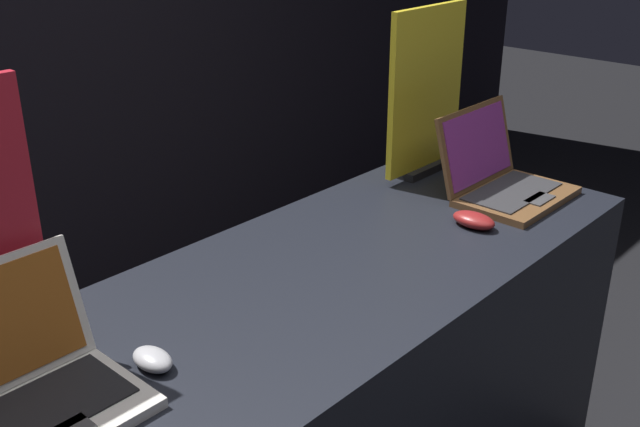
{
  "coord_description": "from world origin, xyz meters",
  "views": [
    {
      "loc": [
        -1.12,
        -0.69,
        1.74
      ],
      "look_at": [
        0.01,
        0.34,
        1.08
      ],
      "focal_mm": 42.0,
      "sensor_mm": 36.0,
      "label": 1
    }
  ],
  "objects_px": {
    "laptop_front": "(21,384)",
    "promo_stand_back": "(426,96)",
    "mouse_front": "(152,359)",
    "laptop_back": "(501,176)",
    "mouse_back": "(474,220)"
  },
  "relations": [
    {
      "from": "mouse_front",
      "to": "laptop_back",
      "type": "xyz_separation_m",
      "value": [
        1.18,
        -0.04,
        0.04
      ]
    },
    {
      "from": "laptop_back",
      "to": "mouse_back",
      "type": "distance_m",
      "value": 0.25
    },
    {
      "from": "laptop_front",
      "to": "promo_stand_back",
      "type": "distance_m",
      "value": 1.43
    },
    {
      "from": "laptop_front",
      "to": "mouse_back",
      "type": "distance_m",
      "value": 1.17
    },
    {
      "from": "promo_stand_back",
      "to": "laptop_back",
      "type": "bearing_deg",
      "value": -90.0
    },
    {
      "from": "laptop_front",
      "to": "promo_stand_back",
      "type": "xyz_separation_m",
      "value": [
        1.4,
        0.18,
        0.19
      ]
    },
    {
      "from": "mouse_back",
      "to": "promo_stand_back",
      "type": "bearing_deg",
      "value": 54.3
    },
    {
      "from": "laptop_front",
      "to": "promo_stand_back",
      "type": "bearing_deg",
      "value": 7.33
    },
    {
      "from": "laptop_back",
      "to": "promo_stand_back",
      "type": "distance_m",
      "value": 0.33
    },
    {
      "from": "laptop_back",
      "to": "promo_stand_back",
      "type": "xyz_separation_m",
      "value": [
        0.0,
        0.27,
        0.19
      ]
    },
    {
      "from": "mouse_front",
      "to": "mouse_back",
      "type": "bearing_deg",
      "value": -6.23
    },
    {
      "from": "mouse_back",
      "to": "promo_stand_back",
      "type": "distance_m",
      "value": 0.47
    },
    {
      "from": "laptop_front",
      "to": "mouse_front",
      "type": "xyz_separation_m",
      "value": [
        0.22,
        -0.05,
        -0.04
      ]
    },
    {
      "from": "mouse_front",
      "to": "laptop_back",
      "type": "distance_m",
      "value": 1.18
    },
    {
      "from": "laptop_front",
      "to": "mouse_back",
      "type": "bearing_deg",
      "value": -7.6
    }
  ]
}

